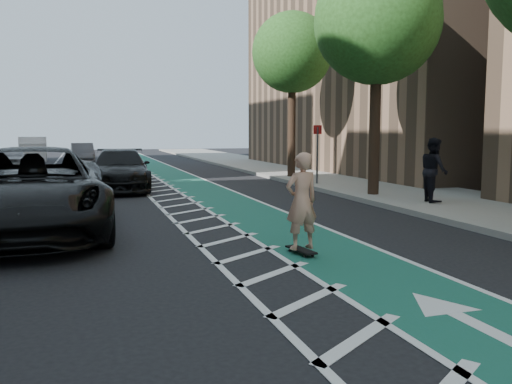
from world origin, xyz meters
name	(u,v)px	position (x,y,z in m)	size (l,w,h in m)	color
ground	(179,282)	(0.00, 0.00, 0.00)	(120.00, 120.00, 0.00)	black
bike_lane	(217,197)	(3.00, 10.00, 0.01)	(2.00, 90.00, 0.01)	#175339
buffer_strip	(173,199)	(1.50, 10.00, 0.01)	(1.40, 90.00, 0.01)	silver
sidewalk_right	(385,189)	(9.50, 10.00, 0.07)	(5.00, 90.00, 0.15)	gray
curb_right	(326,191)	(7.05, 10.00, 0.08)	(0.12, 90.00, 0.16)	gray
building_right_far	(419,5)	(17.50, 20.00, 9.50)	(14.00, 22.00, 19.00)	#84664C
tree_r_c	(379,21)	(7.90, 8.00, 5.77)	(4.20, 4.20, 7.90)	#382619
tree_r_d	(289,54)	(7.90, 16.00, 5.77)	(4.20, 4.20, 7.90)	#382619
sign_post	(317,154)	(7.60, 12.00, 1.35)	(0.35, 0.08, 2.47)	#4C4C4C
skateboard	(301,250)	(2.43, 1.13, 0.09)	(0.34, 0.82, 0.11)	black
skateboarder	(302,201)	(2.43, 1.13, 0.99)	(0.64, 0.42, 1.76)	tan
suv_near	(32,191)	(-2.40, 4.73, 0.95)	(3.16, 6.86, 1.91)	black
suv_far	(120,170)	(0.00, 13.28, 0.78)	(2.18, 5.37, 1.56)	black
car_silver	(12,158)	(-5.33, 27.00, 0.68)	(1.61, 3.99, 1.36)	#999A9F
car_grey	(82,153)	(-1.37, 32.61, 0.69)	(1.47, 4.21, 1.39)	#545358
pedestrian	(434,170)	(8.57, 5.76, 1.11)	(0.93, 0.72, 1.91)	black
box_truck	(33,149)	(-5.01, 37.08, 0.83)	(2.27, 4.45, 1.79)	silver
barrel_a	(32,211)	(-2.49, 5.40, 0.42)	(0.66, 0.66, 0.90)	#E84F0C
barrel_b	(51,193)	(-2.28, 9.50, 0.39)	(0.60, 0.60, 0.82)	orange
barrel_c	(11,179)	(-4.00, 14.81, 0.41)	(0.64, 0.64, 0.87)	#FC480D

